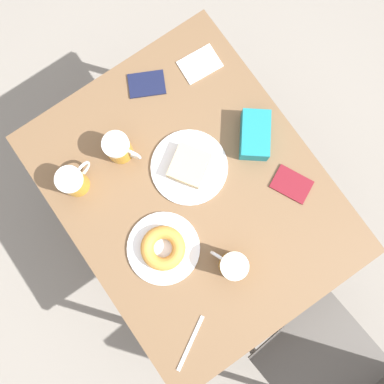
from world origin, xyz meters
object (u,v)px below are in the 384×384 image
at_px(beer_mug_right, 73,181).
at_px(blue_pouch, 255,135).
at_px(passport_far_edge, 147,84).
at_px(beer_mug_left, 119,148).
at_px(napkin_folded, 200,64).
at_px(passport_near_edge, 292,184).
at_px(beer_mug_center, 232,265).
at_px(fork, 191,343).
at_px(plate_with_cake, 189,167).
at_px(plate_with_donut, 163,248).

bearing_deg(beer_mug_right, blue_pouch, 160.25).
bearing_deg(passport_far_edge, beer_mug_right, 22.47).
relative_size(beer_mug_left, passport_far_edge, 0.77).
relative_size(napkin_folded, blue_pouch, 0.78).
bearing_deg(beer_mug_left, passport_near_edge, 134.27).
relative_size(beer_mug_left, napkin_folded, 0.82).
relative_size(beer_mug_left, blue_pouch, 0.65).
distance_m(beer_mug_center, napkin_folded, 0.70).
distance_m(fork, passport_far_edge, 0.88).
bearing_deg(beer_mug_right, plate_with_cake, 153.77).
distance_m(beer_mug_right, passport_near_edge, 0.72).
distance_m(beer_mug_center, blue_pouch, 0.44).
bearing_deg(beer_mug_left, fork, 75.87).
relative_size(plate_with_donut, passport_near_edge, 1.57).
xyz_separation_m(beer_mug_right, blue_pouch, (-0.58, 0.21, -0.02)).
xyz_separation_m(plate_with_donut, fork, (0.10, 0.30, -0.02)).
xyz_separation_m(plate_with_cake, passport_near_edge, (-0.25, 0.24, -0.01)).
bearing_deg(passport_near_edge, plate_with_donut, -8.31).
bearing_deg(napkin_folded, plate_with_cake, 49.57).
bearing_deg(beer_mug_center, beer_mug_right, -62.53).
relative_size(plate_with_cake, beer_mug_left, 2.21).
relative_size(plate_with_cake, plate_with_donut, 1.09).
xyz_separation_m(beer_mug_center, beer_mug_right, (0.27, -0.51, 0.00)).
bearing_deg(plate_with_donut, passport_near_edge, 171.69).
distance_m(plate_with_cake, napkin_folded, 0.37).
distance_m(beer_mug_left, napkin_folded, 0.42).
height_order(beer_mug_center, passport_near_edge, beer_mug_center).
relative_size(plate_with_cake, blue_pouch, 1.42).
relative_size(beer_mug_left, passport_near_edge, 0.78).
height_order(plate_with_cake, beer_mug_left, beer_mug_left).
xyz_separation_m(beer_mug_left, fork, (0.16, 0.64, -0.05)).
bearing_deg(fork, passport_far_edge, -114.77).
bearing_deg(blue_pouch, plate_with_cake, -9.58).
bearing_deg(beer_mug_center, passport_far_edge, -100.17).
distance_m(beer_mug_center, passport_near_edge, 0.34).
relative_size(plate_with_donut, beer_mug_left, 2.03).
bearing_deg(beer_mug_right, beer_mug_left, -177.56).
height_order(beer_mug_left, napkin_folded, beer_mug_left).
height_order(plate_with_cake, beer_mug_right, beer_mug_right).
bearing_deg(beer_mug_center, blue_pouch, -135.83).
relative_size(plate_with_donut, fork, 1.45).
distance_m(plate_with_cake, beer_mug_right, 0.38).
bearing_deg(passport_far_edge, napkin_folded, 167.02).
relative_size(fork, passport_near_edge, 1.09).
distance_m(plate_with_donut, passport_far_edge, 0.57).
xyz_separation_m(passport_near_edge, blue_pouch, (0.01, -0.20, 0.03)).
distance_m(plate_with_cake, plate_with_donut, 0.28).
bearing_deg(blue_pouch, beer_mug_right, -19.75).
height_order(plate_with_cake, plate_with_donut, plate_with_donut).
xyz_separation_m(plate_with_donut, napkin_folded, (-0.46, -0.46, -0.02)).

